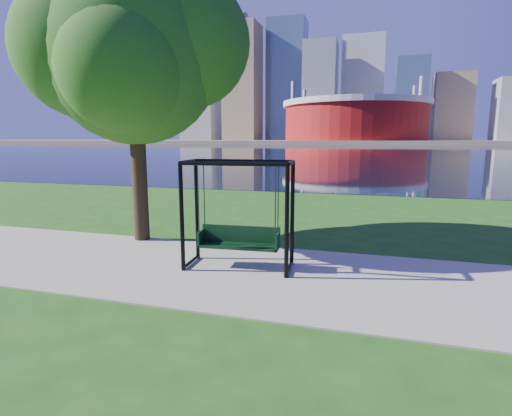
% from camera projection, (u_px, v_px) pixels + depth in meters
% --- Properties ---
extents(ground, '(900.00, 900.00, 0.00)m').
position_uv_depth(ground, '(269.00, 268.00, 8.45)').
color(ground, '#1E5114').
rests_on(ground, ground).
extents(path, '(120.00, 4.00, 0.03)m').
position_uv_depth(path, '(263.00, 274.00, 7.97)').
color(path, '#9E937F').
rests_on(path, ground).
extents(river, '(900.00, 180.00, 0.02)m').
position_uv_depth(river, '(367.00, 150.00, 104.83)').
color(river, black).
rests_on(river, ground).
extents(far_bank, '(900.00, 228.00, 2.00)m').
position_uv_depth(far_bank, '(373.00, 142.00, 297.43)').
color(far_bank, '#937F60').
rests_on(far_bank, ground).
extents(stadium, '(83.00, 83.00, 32.00)m').
position_uv_depth(stadium, '(355.00, 119.00, 230.88)').
color(stadium, maroon).
rests_on(stadium, far_bank).
extents(skyline, '(392.00, 66.00, 96.50)m').
position_uv_depth(skyline, '(369.00, 95.00, 305.34)').
color(skyline, gray).
rests_on(skyline, far_bank).
extents(swing, '(2.28, 1.13, 2.26)m').
position_uv_depth(swing, '(239.00, 217.00, 8.23)').
color(swing, black).
rests_on(swing, ground).
extents(park_tree, '(5.62, 5.07, 6.98)m').
position_uv_depth(park_tree, '(133.00, 52.00, 9.99)').
color(park_tree, black).
rests_on(park_tree, ground).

